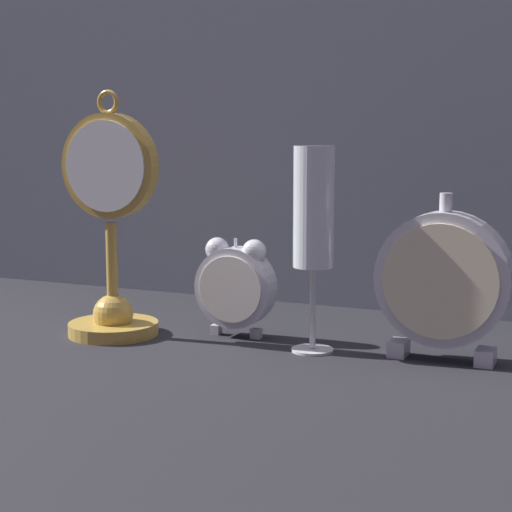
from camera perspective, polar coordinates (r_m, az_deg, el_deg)
The scene contains 6 objects.
ground_plane at distance 0.96m, azimuth -1.92°, elevation -6.83°, with size 4.00×4.00×0.00m, color #232328.
fabric_backdrop_drape at distance 1.24m, azimuth 4.68°, elevation 11.96°, with size 1.78×0.01×0.66m, color slate.
pocket_watch_on_stand at distance 1.07m, azimuth -9.63°, elevation 0.83°, with size 0.13×0.11×0.30m.
alarm_clock_twin_bell at distance 1.05m, azimuth -1.38°, elevation -1.78°, with size 0.10×0.03×0.12m.
mantel_clock_silver at distance 0.96m, azimuth 12.38°, elevation -1.61°, with size 0.15×0.04×0.19m.
champagne_flute at distance 0.97m, azimuth 3.86°, elevation 2.46°, with size 0.05×0.05×0.24m.
Camera 1 is at (0.40, -0.84, 0.25)m, focal length 60.00 mm.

